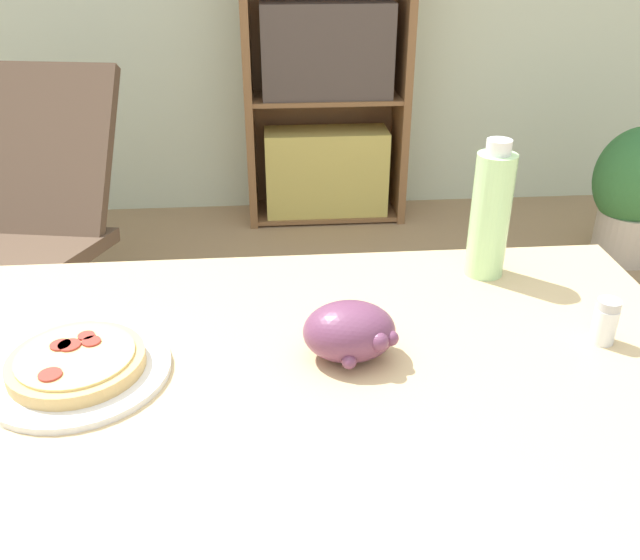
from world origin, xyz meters
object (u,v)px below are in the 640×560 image
Objects in this scene: grape_bunch at (354,332)px; pizza_on_plate at (81,366)px; salt_shaker at (608,321)px; drink_bottle at (493,213)px; bookshelf at (327,45)px; potted_plant_floor at (637,191)px; lounge_chair_near at (26,252)px.

pizza_on_plate is at bearing -177.88° from grape_bunch.
drink_bottle is at bearing 115.73° from salt_shaker.
salt_shaker is at bearing -84.93° from bookshelf.
bookshelf is 2.99× the size of potted_plant_floor.
lounge_chair_near is at bearing 136.70° from drink_bottle.
bookshelf reaches higher than pizza_on_plate.
pizza_on_plate is at bearing -103.28° from bookshelf.
potted_plant_floor is (1.27, -0.58, -0.52)m from bookshelf.
grape_bunch is 0.37m from drink_bottle.
lounge_chair_near is (-1.25, 1.18, -0.60)m from drink_bottle.
lounge_chair_near is 2.45m from potted_plant_floor.
lounge_chair_near is 0.50× the size of bookshelf.
pizza_on_plate is 0.77m from salt_shaker.
drink_bottle reaches higher than pizza_on_plate.
grape_bunch is 0.55× the size of drink_bottle.
drink_bottle is (0.65, 0.26, 0.10)m from pizza_on_plate.
drink_bottle is at bearing 41.81° from grape_bunch.
bookshelf is (-0.10, 2.11, -0.06)m from drink_bottle.
bookshelf reaches higher than lounge_chair_near.
grape_bunch reaches higher than potted_plant_floor.
grape_bunch is (0.38, 0.01, 0.03)m from pizza_on_plate.
salt_shaker is at bearing -35.90° from lounge_chair_near.
pizza_on_plate is 0.71m from drink_bottle.
salt_shaker is at bearing -64.27° from drink_bottle.
potted_plant_floor is (1.06, 1.76, -0.50)m from salt_shaker.
salt_shaker is at bearing -121.01° from potted_plant_floor.
potted_plant_floor is (1.17, 1.53, -0.58)m from drink_bottle.
bookshelf is at bearing 85.76° from grape_bunch.
pizza_on_plate is at bearing -178.33° from salt_shaker.
bookshelf is (-0.21, 2.35, 0.02)m from salt_shaker.
salt_shaker is 0.08× the size of lounge_chair_near.
salt_shaker is (0.38, 0.01, -0.01)m from grape_bunch.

